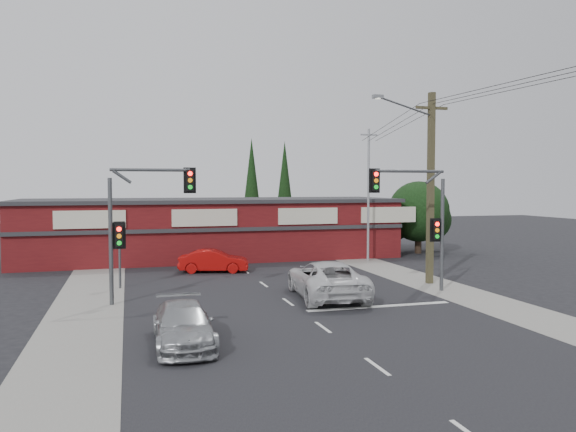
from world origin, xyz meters
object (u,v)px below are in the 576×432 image
object	(u,v)px
shop_building	(212,228)
utility_pole	(429,181)
silver_suv	(183,325)
white_suv	(327,279)
red_sedan	(214,261)

from	to	relation	value
shop_building	utility_pole	distance (m)	17.15
silver_suv	shop_building	size ratio (longest dim) A/B	0.17
white_suv	utility_pole	xyz separation A→B (m)	(6.36, 2.01, 4.54)
utility_pole	red_sedan	bearing A→B (deg)	145.70
silver_suv	utility_pole	bearing A→B (deg)	31.70
silver_suv	red_sedan	xyz separation A→B (m)	(3.22, 15.02, 0.01)
white_suv	utility_pole	size ratio (longest dim) A/B	0.61
shop_building	utility_pole	world-z (taller)	utility_pole
shop_building	utility_pole	size ratio (longest dim) A/B	2.73
shop_building	utility_pole	xyz separation A→B (m)	(9.36, -14.00, 3.26)
silver_suv	red_sedan	bearing A→B (deg)	78.82
white_suv	shop_building	world-z (taller)	shop_building
red_sedan	shop_building	xyz separation A→B (m)	(0.89, 7.01, 1.46)
red_sedan	silver_suv	bearing A→B (deg)	-178.72
red_sedan	utility_pole	xyz separation A→B (m)	(10.25, -6.99, 4.72)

